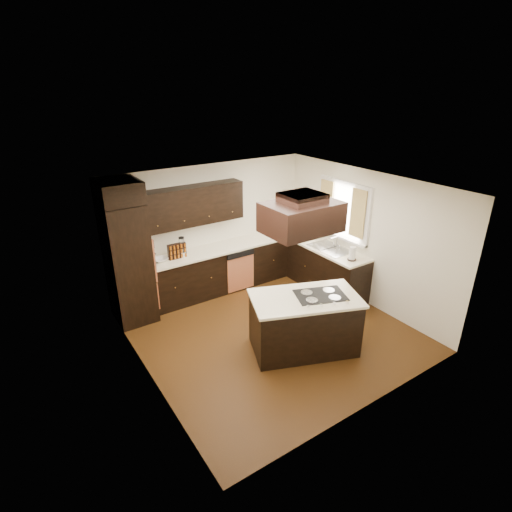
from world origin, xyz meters
name	(u,v)px	position (x,y,z in m)	size (l,w,h in m)	color
floor	(271,331)	(0.00, 0.00, -0.01)	(4.20, 4.20, 0.02)	#593413
ceiling	(273,186)	(0.00, 0.00, 2.51)	(4.20, 4.20, 0.02)	white
wall_back	(210,227)	(0.00, 2.11, 1.25)	(4.20, 0.02, 2.50)	white
wall_front	(376,326)	(0.00, -2.11, 1.25)	(4.20, 0.02, 2.50)	white
wall_left	(141,301)	(-2.11, 0.00, 1.25)	(0.02, 4.20, 2.50)	white
wall_right	(364,238)	(2.11, 0.00, 1.25)	(0.02, 4.20, 2.50)	white
oven_column	(128,264)	(-1.78, 1.71, 1.06)	(0.65, 0.75, 2.12)	black
wall_oven_face	(148,256)	(-1.43, 1.71, 1.12)	(0.05, 0.62, 0.78)	#CD7047
base_cabinets_back	(220,269)	(0.03, 1.80, 0.44)	(2.93, 0.60, 0.88)	black
base_cabinets_right	(317,265)	(1.80, 0.90, 0.44)	(0.60, 2.40, 0.88)	black
countertop_back	(220,248)	(0.03, 1.79, 0.90)	(2.93, 0.63, 0.04)	white
countertop_right	(317,244)	(1.79, 0.90, 0.90)	(0.63, 2.40, 0.04)	white
upper_cabinets	(192,206)	(-0.43, 1.93, 1.81)	(2.00, 0.34, 0.72)	black
dishwasher_front	(240,273)	(0.33, 1.50, 0.40)	(0.60, 0.05, 0.72)	#CD7047
window_frame	(343,210)	(2.07, 0.55, 1.65)	(0.06, 1.32, 1.12)	white
window_pane	(344,210)	(2.10, 0.55, 1.65)	(0.00, 1.20, 1.00)	white
curtain_left	(358,214)	(2.01, 0.13, 1.70)	(0.02, 0.34, 0.90)	beige
curtain_right	(326,203)	(2.01, 0.97, 1.70)	(0.02, 0.34, 0.90)	beige
sink_rim	(330,248)	(1.80, 0.55, 0.92)	(0.52, 0.84, 0.01)	silver
island	(304,324)	(0.15, -0.67, 0.44)	(1.57, 0.86, 0.88)	black
island_top	(305,298)	(0.15, -0.67, 0.90)	(1.63, 0.91, 0.04)	white
cooktop	(320,295)	(0.37, -0.76, 0.93)	(0.74, 0.50, 0.01)	black
range_hood	(301,217)	(0.10, -0.55, 2.16)	(1.05, 0.72, 0.42)	black
hood_duct	(302,198)	(0.10, -0.55, 2.44)	(0.55, 0.50, 0.13)	black
blender_base	(183,254)	(-0.75, 1.78, 0.97)	(0.15, 0.15, 0.10)	silver
blender_pitcher	(182,245)	(-0.75, 1.78, 1.15)	(0.13, 0.13, 0.26)	silver
spice_rack	(177,251)	(-0.86, 1.76, 1.06)	(0.34, 0.08, 0.28)	black
mixing_bowl	(161,260)	(-1.18, 1.79, 0.95)	(0.26, 0.26, 0.06)	white
soap_bottle	(311,236)	(1.78, 1.11, 1.01)	(0.08, 0.08, 0.17)	white
paper_towel	(352,254)	(1.74, -0.08, 1.05)	(0.12, 0.12, 0.26)	white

